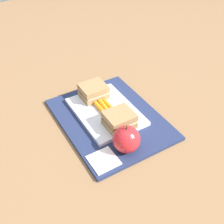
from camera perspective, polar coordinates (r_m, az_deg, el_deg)
ground_plane at (r=0.86m, az=-0.43°, el=-1.66°), size 2.40×2.40×0.00m
lunchbag_mat at (r=0.86m, az=-0.43°, el=-1.41°), size 0.36×0.28×0.01m
food_tray at (r=0.86m, az=-1.27°, el=0.08°), size 0.23×0.17×0.01m
sandwich_half_left at (r=0.90m, az=-3.76°, el=4.21°), size 0.07×0.08×0.04m
sandwich_half_right at (r=0.80m, az=1.49°, el=-1.52°), size 0.07×0.08×0.04m
carrot_sticks_bundle at (r=0.86m, az=-1.30°, el=0.77°), size 0.08×0.04×0.02m
apple at (r=0.74m, az=2.93°, el=-5.53°), size 0.07×0.07×0.08m
paper_napkin at (r=0.74m, az=-1.71°, el=-9.73°), size 0.07×0.07×0.00m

